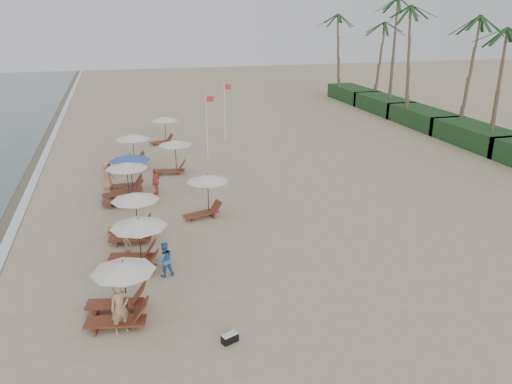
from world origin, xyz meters
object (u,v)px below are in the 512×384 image
object	(u,v)px
inland_station_0	(205,191)
beachgoer_far_b	(107,175)
lounger_station_1	(135,242)
lounger_station_5	(130,152)
lounger_station_2	(132,216)
inland_station_2	(163,126)
beachgoer_near	(120,308)
lounger_station_4	(128,171)
duffel_bag	(230,338)
inland_station_1	(173,153)
lounger_station_0	(118,293)
flag_pole_near	(207,123)
lounger_station_3	(123,183)
beachgoer_mid_a	(164,259)
beachgoer_mid_b	(127,236)
beachgoer_far_a	(156,182)

from	to	relation	value
inland_station_0	beachgoer_far_b	world-z (taller)	inland_station_0
lounger_station_1	lounger_station_5	world-z (taller)	lounger_station_5
lounger_station_2	inland_station_2	xyz separation A→B (m)	(3.29, 18.19, 0.35)
beachgoer_near	lounger_station_4	bearing A→B (deg)	65.26
duffel_bag	beachgoer_near	bearing A→B (deg)	155.53
duffel_bag	inland_station_1	bearing A→B (deg)	88.77
lounger_station_4	inland_station_1	xyz separation A→B (m)	(2.99, 2.96, 0.10)
lounger_station_0	flag_pole_near	world-z (taller)	flag_pole_near
lounger_station_0	lounger_station_4	xyz separation A→B (m)	(0.86, 13.75, 0.23)
lounger_station_3	beachgoer_far_b	size ratio (longest dim) A/B	1.60
beachgoer_mid_a	beachgoer_mid_b	world-z (taller)	beachgoer_mid_b
lounger_station_2	inland_station_0	world-z (taller)	lounger_station_2
inland_station_0	duffel_bag	size ratio (longest dim) A/B	4.33
inland_station_1	flag_pole_near	xyz separation A→B (m)	(2.88, 2.87, 1.27)
lounger_station_3	inland_station_0	world-z (taller)	lounger_station_3
lounger_station_4	flag_pole_near	xyz separation A→B (m)	(5.87, 5.83, 1.37)
lounger_station_5	inland_station_0	distance (m)	10.58
lounger_station_3	inland_station_2	world-z (taller)	lounger_station_3
beachgoer_far_b	flag_pole_near	distance (m)	8.91
beachgoer_mid_b	flag_pole_near	distance (m)	15.67
lounger_station_3	inland_station_1	bearing A→B (deg)	54.80
beachgoer_mid_a	flag_pole_near	distance (m)	17.67
beachgoer_mid_a	lounger_station_5	bearing A→B (deg)	-100.48
inland_station_1	beachgoer_far_b	xyz separation A→B (m)	(-4.21, -2.23, -0.50)
lounger_station_1	lounger_station_4	size ratio (longest dim) A/B	1.04
inland_station_0	inland_station_2	world-z (taller)	same
lounger_station_3	beachgoer_mid_a	world-z (taller)	lounger_station_3
lounger_station_1	beachgoer_near	xyz separation A→B (m)	(-0.72, -4.59, -0.23)
lounger_station_1	inland_station_2	size ratio (longest dim) A/B	1.04
lounger_station_5	beachgoer_mid_a	bearing A→B (deg)	-87.47
beachgoer_mid_b	duffel_bag	bearing A→B (deg)	-168.61
lounger_station_2	lounger_station_5	size ratio (longest dim) A/B	0.94
inland_station_1	beachgoer_mid_b	xyz separation A→B (m)	(-3.39, -11.37, -0.58)
beachgoer_mid_b	beachgoer_far_b	size ratio (longest dim) A/B	0.91
flag_pole_near	lounger_station_2	bearing A→B (deg)	-115.01
lounger_station_3	inland_station_0	bearing A→B (deg)	-38.96
lounger_station_5	lounger_station_1	bearing A→B (deg)	-91.51
lounger_station_2	inland_station_1	bearing A→B (deg)	72.72
lounger_station_1	beachgoer_mid_b	bearing A→B (deg)	101.11
lounger_station_4	duffel_bag	distance (m)	16.35
inland_station_2	duffel_bag	bearing A→B (deg)	-91.29
lounger_station_1	beachgoer_far_a	world-z (taller)	lounger_station_1
lounger_station_1	lounger_station_4	xyz separation A→B (m)	(0.10, 9.97, 0.12)
inland_station_0	beachgoer_mid_a	bearing A→B (deg)	-114.72
beachgoer_far_b	lounger_station_5	bearing A→B (deg)	24.96
lounger_station_4	beachgoer_far_b	size ratio (longest dim) A/B	1.48
lounger_station_0	flag_pole_near	bearing A→B (deg)	71.03
duffel_bag	beachgoer_far_b	bearing A→B (deg)	102.73
inland_station_2	beachgoer_far_b	size ratio (longest dim) A/B	1.47
beachgoer_near	flag_pole_near	size ratio (longest dim) A/B	0.39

